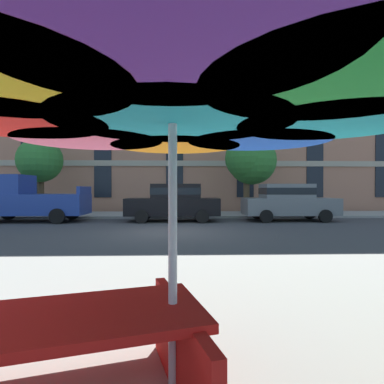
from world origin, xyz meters
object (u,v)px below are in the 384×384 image
Objects in this scene: pickup_blue at (26,200)px; street_tree_left at (39,161)px; patio_umbrella at (173,92)px; street_tree_middle at (250,159)px; picnic_table at (57,362)px; sedan_black at (174,201)px; sedan_gray at (288,201)px.

pickup_blue is 1.16× the size of street_tree_left.
street_tree_left is 17.55m from patio_umbrella.
street_tree_middle is 15.93m from patio_umbrella.
street_tree_middle reaches higher than picnic_table.
patio_umbrella is (7.25, -12.70, 1.16)m from pickup_blue.
sedan_black is 1.00× the size of sedan_gray.
patio_umbrella is at bearing -88.58° from sedan_black.
pickup_blue is 1.16× the size of sedan_gray.
patio_umbrella is (0.31, -12.70, 1.24)m from sedan_black.
street_tree_left is 17.58m from picnic_table.
street_tree_left reaches higher than picnic_table.
street_tree_middle is (11.88, -0.21, 0.13)m from street_tree_left.
patio_umbrella is (-5.21, -12.70, 1.24)m from sedan_gray.
sedan_black is at bearing -147.52° from street_tree_middle.
pickup_blue is 12.47m from sedan_gray.
street_tree_middle reaches higher than sedan_black.
sedan_gray is at bearing -12.47° from street_tree_left.
sedan_black is at bearing 91.42° from patio_umbrella.
pickup_blue is 1.46× the size of patio_umbrella.
sedan_black is at bearing -0.00° from pickup_blue.
street_tree_middle is at bearing 75.70° from patio_umbrella.
sedan_gray is 3.77m from street_tree_middle.
patio_umbrella reaches higher than sedan_gray.
street_tree_left reaches higher than sedan_black.
picnic_table is (-0.70, -0.18, -1.70)m from patio_umbrella.
street_tree_middle is (-1.29, 2.70, 2.30)m from sedan_gray.
sedan_gray reaches higher than picnic_table.
picnic_table is at bearing -106.53° from street_tree_middle.
sedan_black is 12.90m from picnic_table.
picnic_table is at bearing -63.04° from pickup_blue.
sedan_gray is at bearing 67.68° from patio_umbrella.
street_tree_middle reaches higher than street_tree_left.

